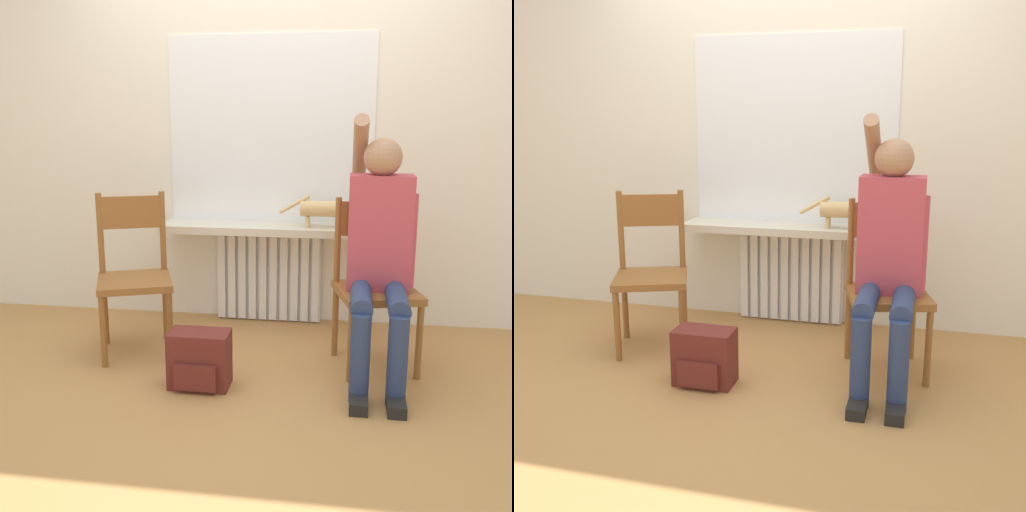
{
  "view_description": "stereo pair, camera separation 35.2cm",
  "coord_description": "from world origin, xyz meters",
  "views": [
    {
      "loc": [
        0.54,
        -2.8,
        1.39
      ],
      "look_at": [
        0.0,
        0.59,
        0.59
      ],
      "focal_mm": 42.0,
      "sensor_mm": 36.0,
      "label": 1
    },
    {
      "loc": [
        0.88,
        -2.73,
        1.39
      ],
      "look_at": [
        0.0,
        0.59,
        0.59
      ],
      "focal_mm": 42.0,
      "sensor_mm": 36.0,
      "label": 2
    }
  ],
  "objects": [
    {
      "name": "backpack",
      "position": [
        -0.21,
        0.04,
        0.15
      ],
      "size": [
        0.31,
        0.21,
        0.3
      ],
      "color": "maroon",
      "rests_on": "ground_plane"
    },
    {
      "name": "windowsill",
      "position": [
        0.0,
        1.05,
        0.66
      ],
      "size": [
        1.42,
        0.3,
        0.05
      ],
      "color": "beige",
      "rests_on": "radiator"
    },
    {
      "name": "chair_left",
      "position": [
        -0.72,
        0.48,
        0.48
      ],
      "size": [
        0.55,
        0.55,
        0.95
      ],
      "rotation": [
        0.0,
        0.0,
        0.37
      ],
      "color": "brown",
      "rests_on": "ground_plane"
    },
    {
      "name": "person",
      "position": [
        0.7,
        0.36,
        0.71
      ],
      "size": [
        0.36,
        1.02,
        1.41
      ],
      "color": "navy",
      "rests_on": "ground_plane"
    },
    {
      "name": "cat",
      "position": [
        0.41,
        1.02,
        0.81
      ],
      "size": [
        0.52,
        0.1,
        0.21
      ],
      "color": "#DBB77A",
      "rests_on": "windowsill"
    },
    {
      "name": "ground_plane",
      "position": [
        0.0,
        0.0,
        0.0
      ],
      "size": [
        12.0,
        12.0,
        0.0
      ],
      "primitive_type": "plane",
      "color": "#B27F47"
    },
    {
      "name": "window_glass",
      "position": [
        0.0,
        1.2,
        1.3
      ],
      "size": [
        1.36,
        0.01,
        1.21
      ],
      "color": "white",
      "rests_on": "windowsill"
    },
    {
      "name": "radiator",
      "position": [
        -0.0,
        1.15,
        0.32
      ],
      "size": [
        0.72,
        0.08,
        0.64
      ],
      "color": "white",
      "rests_on": "ground_plane"
    },
    {
      "name": "wall_with_window",
      "position": [
        0.0,
        1.23,
        1.35
      ],
      "size": [
        7.0,
        0.06,
        2.7
      ],
      "color": "white",
      "rests_on": "ground_plane"
    },
    {
      "name": "chair_right",
      "position": [
        0.69,
        0.48,
        0.48
      ],
      "size": [
        0.51,
        0.51,
        0.95
      ],
      "rotation": [
        0.0,
        0.0,
        0.25
      ],
      "color": "brown",
      "rests_on": "ground_plane"
    }
  ]
}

